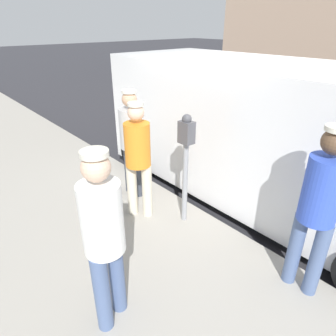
# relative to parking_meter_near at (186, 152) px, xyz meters

# --- Properties ---
(ground_plane) EXTENTS (80.00, 80.00, 0.00)m
(ground_plane) POSITION_rel_parking_meter_near_xyz_m (-1.35, -0.46, -1.18)
(ground_plane) COLOR #2D2D33
(sidewalk_slab) EXTENTS (5.00, 32.00, 0.15)m
(sidewalk_slab) POSITION_rel_parking_meter_near_xyz_m (2.15, -0.46, -1.11)
(sidewalk_slab) COLOR #9E998E
(sidewalk_slab) RESTS_ON ground
(parking_meter_near) EXTENTS (0.14, 0.18, 1.52)m
(parking_meter_near) POSITION_rel_parking_meter_near_xyz_m (0.00, 0.00, 0.00)
(parking_meter_near) COLOR gray
(parking_meter_near) RESTS_ON sidewalk_slab
(pedestrian_in_orange) EXTENTS (0.34, 0.34, 1.62)m
(pedestrian_in_orange) POSITION_rel_parking_meter_near_xyz_m (0.38, -0.52, -0.11)
(pedestrian_in_orange) COLOR beige
(pedestrian_in_orange) RESTS_ON sidewalk_slab
(pedestrian_in_blue) EXTENTS (0.34, 0.36, 1.75)m
(pedestrian_in_blue) POSITION_rel_parking_meter_near_xyz_m (-0.10, 1.64, -0.02)
(pedestrian_in_blue) COLOR #4C608C
(pedestrian_in_blue) RESTS_ON sidewalk_slab
(pedestrian_in_white) EXTENTS (0.34, 0.34, 1.70)m
(pedestrian_in_white) POSITION_rel_parking_meter_near_xyz_m (1.57, 0.68, -0.06)
(pedestrian_in_white) COLOR #4C608C
(pedestrian_in_white) RESTS_ON sidewalk_slab
(pedestrian_in_gray) EXTENTS (0.34, 0.36, 1.65)m
(pedestrian_in_gray) POSITION_rel_parking_meter_near_xyz_m (0.10, -1.06, -0.09)
(pedestrian_in_gray) COLOR #383D47
(pedestrian_in_gray) RESTS_ON sidewalk_slab
(parked_van) EXTENTS (2.14, 5.21, 2.15)m
(parked_van) POSITION_rel_parking_meter_near_xyz_m (-1.50, 0.11, -0.03)
(parked_van) COLOR white
(parked_van) RESTS_ON ground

